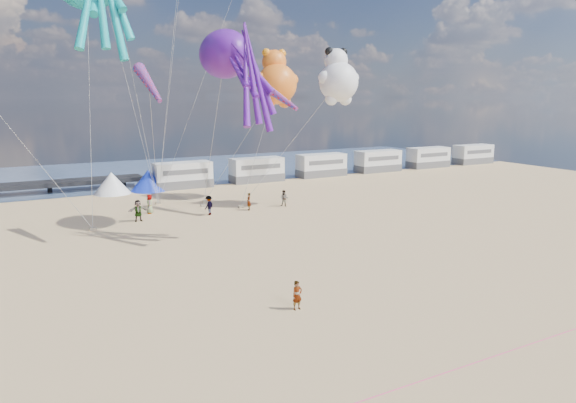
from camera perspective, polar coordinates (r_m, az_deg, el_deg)
The scene contains 27 objects.
ground at distance 23.59m, azimuth 3.41°, elevation -14.67°, with size 120.00×120.00×0.00m, color #D8B47D.
water at distance 74.56m, azimuth -19.34°, elevation 2.84°, with size 120.00×120.00×0.00m, color #3D5375.
motorhome_0 at distance 61.13m, azimuth -11.60°, elevation 2.89°, with size 6.60×2.50×3.00m, color silver.
motorhome_1 at distance 64.45m, azimuth -3.49°, elevation 3.54°, with size 6.60×2.50×3.00m, color silver.
motorhome_2 at distance 68.93m, azimuth 3.72°, elevation 4.05°, with size 6.60×2.50×3.00m, color silver.
motorhome_3 at distance 74.36m, azimuth 9.96°, elevation 4.45°, with size 6.60×2.50×3.00m, color silver.
motorhome_4 at distance 80.54m, azimuth 15.31°, elevation 4.74°, with size 6.60×2.50×3.00m, color silver.
motorhome_5 at distance 87.33m, azimuth 19.87°, elevation 4.96°, with size 6.60×2.50×3.00m, color silver.
tent_white at distance 59.42m, azimuth -18.99°, elevation 1.96°, with size 4.00×4.00×2.40m, color white.
tent_blue at distance 60.17m, azimuth -15.24°, elevation 2.29°, with size 4.00×4.00×2.40m, color #1933CC.
rope_line at distance 20.04m, azimuth 11.40°, elevation -19.94°, with size 0.03×0.03×34.00m, color #F2338C.
standing_person at distance 25.91m, azimuth 1.03°, elevation -10.38°, with size 0.54×0.36×1.49m, color tan.
beachgoer_0 at distance 48.34m, azimuth -15.11°, elevation -0.27°, with size 0.64×0.42×1.75m, color #7F6659.
beachgoer_1 at distance 49.68m, azimuth -0.43°, elevation 0.35°, with size 0.78×0.51×1.59m, color #7F6659.
beachgoer_2 at distance 46.59m, azimuth -8.79°, elevation -0.43°, with size 0.86×0.67×1.76m, color #7F6659.
beachgoer_4 at distance 45.51m, azimuth -16.31°, elevation -0.99°, with size 1.09×0.45×1.85m, color #7F6659.
beachgoer_5 at distance 48.16m, azimuth -4.39°, elevation -0.02°, with size 1.51×0.48×1.63m, color #7F6659.
sandbag_a at distance 43.77m, azimuth -20.87°, elevation -2.87°, with size 0.50×0.35×0.22m, color gray.
sandbag_b at distance 50.39m, azimuth -9.38°, elevation -0.44°, with size 0.50×0.35×0.22m, color gray.
sandbag_c at distance 49.36m, azimuth -5.24°, elevation -0.58°, with size 0.50×0.35×0.22m, color gray.
sandbag_d at distance 52.45m, azimuth -9.18°, elevation 0.03°, with size 0.50×0.35×0.22m, color gray.
sandbag_e at distance 52.45m, azimuth -14.24°, elevation -0.18°, with size 0.50×0.35×0.22m, color gray.
kite_octopus_purple at distance 41.51m, azimuth -7.04°, elevation 15.93°, with size 3.74×8.72×9.96m, color #561494, non-canonical shape.
kite_panda at distance 49.06m, azimuth 5.66°, elevation 13.08°, with size 4.43×4.16×6.25m, color white, non-canonical shape.
kite_teddy_orange at distance 52.79m, azimuth -1.25°, elevation 12.93°, with size 4.89×4.60×6.91m, color orange, non-canonical shape.
windsock_mid at distance 45.85m, azimuth -1.65°, elevation 11.99°, with size 1.00×6.41×6.41m, color red, non-canonical shape.
windsock_right at distance 38.30m, azimuth -15.19°, elevation 12.51°, with size 0.90×4.99×4.99m, color red, non-canonical shape.
Camera 1 is at (-11.20, -17.98, 10.39)m, focal length 32.00 mm.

